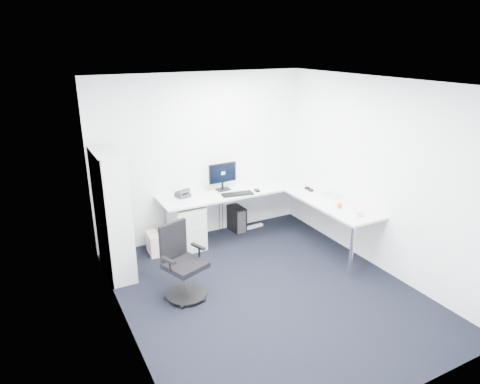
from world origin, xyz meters
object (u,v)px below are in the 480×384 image
task_chair (185,263)px  laptop (333,189)px  monitor (223,176)px  bookshelf (112,214)px  l_desk (252,219)px

task_chair → laptop: (2.66, 0.41, 0.44)m
monitor → laptop: 1.77m
bookshelf → monitor: bookshelf is taller
bookshelf → task_chair: bearing=-59.2°
monitor → bookshelf: bearing=-170.9°
l_desk → bookshelf: 2.23m
l_desk → bookshelf: size_ratio=1.56×
task_chair → laptop: laptop is taller
laptop → bookshelf: bearing=158.8°
l_desk → monitor: bearing=122.7°
l_desk → task_chair: bearing=-146.4°
bookshelf → laptop: (3.30, -0.66, 0.04)m
task_chair → laptop: size_ratio=2.96×
bookshelf → task_chair: size_ratio=1.81×
l_desk → laptop: laptop is taller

